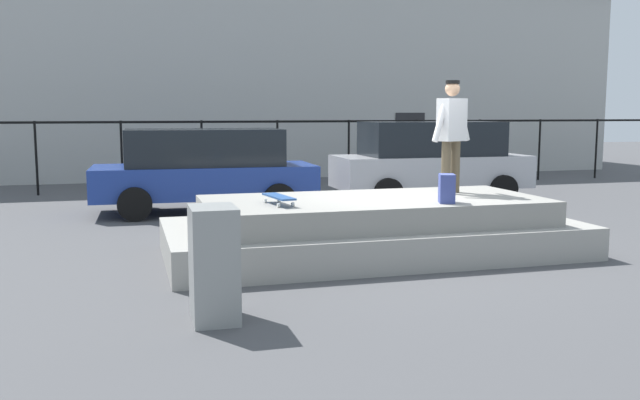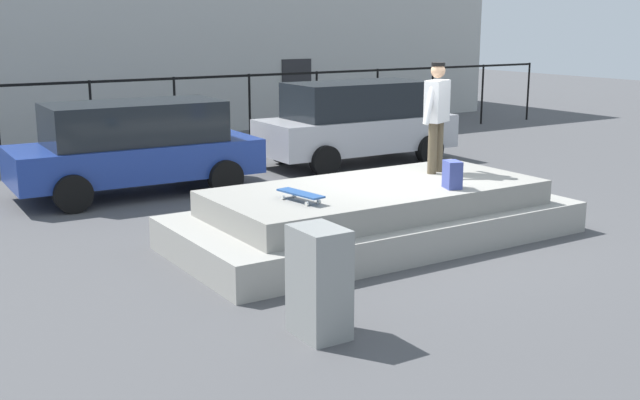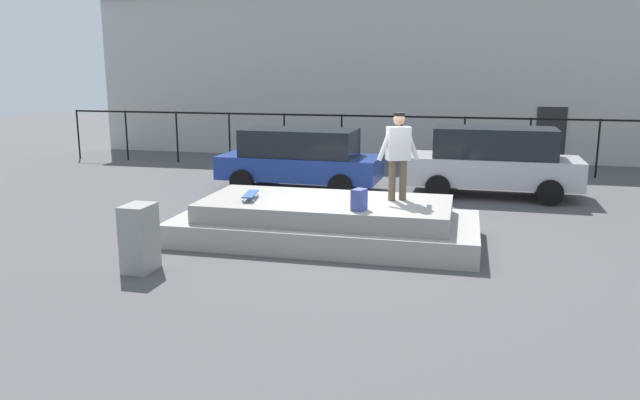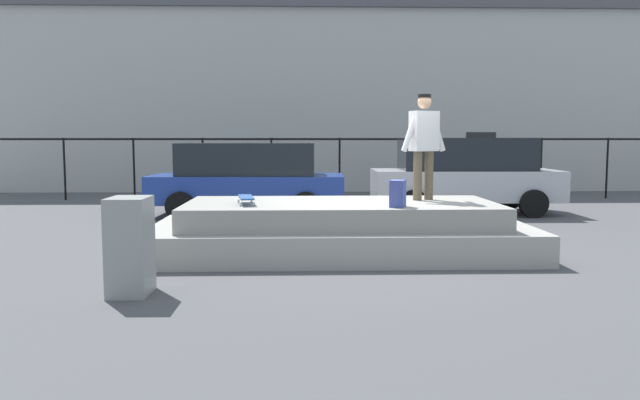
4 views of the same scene
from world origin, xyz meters
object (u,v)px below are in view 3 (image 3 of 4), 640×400
object	(u,v)px
skateboard	(250,194)
backpack	(359,200)
car_silver_hatchback_mid	(493,160)
car_blue_hatchback_near	(300,158)
utility_box	(139,238)
skateboarder	(398,150)

from	to	relation	value
skateboard	backpack	bearing A→B (deg)	-11.07
skateboard	car_silver_hatchback_mid	xyz separation A→B (m)	(4.77, 5.50, 0.04)
backpack	car_blue_hatchback_near	size ratio (longest dim) A/B	0.09
utility_box	car_silver_hatchback_mid	bearing A→B (deg)	53.04
backpack	car_silver_hatchback_mid	world-z (taller)	car_silver_hatchback_mid
skateboard	backpack	distance (m)	2.27
utility_box	backpack	bearing A→B (deg)	28.69
skateboarder	backpack	size ratio (longest dim) A/B	4.34
backpack	utility_box	bearing A→B (deg)	137.69
car_blue_hatchback_near	car_silver_hatchback_mid	bearing A→B (deg)	4.03
car_silver_hatchback_mid	skateboard	bearing A→B (deg)	-130.91
backpack	car_silver_hatchback_mid	xyz separation A→B (m)	(2.54, 5.93, -0.05)
car_blue_hatchback_near	utility_box	size ratio (longest dim) A/B	3.97
skateboarder	car_silver_hatchback_mid	size ratio (longest dim) A/B	0.38
skateboard	car_blue_hatchback_near	world-z (taller)	car_blue_hatchback_near
skateboard	utility_box	distance (m)	2.54
car_blue_hatchback_near	utility_box	world-z (taller)	car_blue_hatchback_near
skateboard	utility_box	xyz separation A→B (m)	(-1.14, -2.25, -0.34)
skateboarder	car_silver_hatchback_mid	bearing A→B (deg)	68.07
car_silver_hatchback_mid	utility_box	size ratio (longest dim) A/B	3.93
backpack	skateboarder	bearing A→B (deg)	-9.58
skateboarder	utility_box	xyz separation A→B (m)	(-3.93, -2.84, -1.21)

